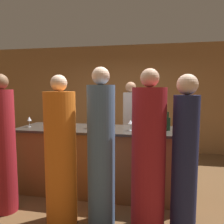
{
  "coord_description": "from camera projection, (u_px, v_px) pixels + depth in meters",
  "views": [
    {
      "loc": [
        0.79,
        -3.3,
        1.64
      ],
      "look_at": [
        0.14,
        0.1,
        1.28
      ],
      "focal_mm": 35.0,
      "sensor_mm": 36.0,
      "label": 1
    }
  ],
  "objects": [
    {
      "name": "ground_plane",
      "position": [
        102.0,
        191.0,
        3.54
      ],
      "size": [
        14.0,
        14.0,
        0.0
      ],
      "primitive_type": "plane",
      "color": "brown"
    },
    {
      "name": "back_wall",
      "position": [
        124.0,
        98.0,
        5.88
      ],
      "size": [
        8.0,
        0.06,
        2.8
      ],
      "color": "olive",
      "rests_on": "ground_plane"
    },
    {
      "name": "bar_counter",
      "position": [
        102.0,
        160.0,
        3.48
      ],
      "size": [
        2.68,
        0.8,
        1.03
      ],
      "color": "brown",
      "rests_on": "ground_plane"
    },
    {
      "name": "bartender",
      "position": [
        130.0,
        131.0,
        4.23
      ],
      "size": [
        0.29,
        0.29,
        1.79
      ],
      "rotation": [
        0.0,
        0.0,
        3.14
      ],
      "color": "#B2B2B7",
      "rests_on": "ground_plane"
    },
    {
      "name": "guest_0",
      "position": [
        185.0,
        159.0,
        2.44
      ],
      "size": [
        0.28,
        0.28,
        1.81
      ],
      "color": "#1E234C",
      "rests_on": "ground_plane"
    },
    {
      "name": "guest_1",
      "position": [
        148.0,
        157.0,
        2.51
      ],
      "size": [
        0.39,
        0.39,
        1.88
      ],
      "color": "maroon",
      "rests_on": "ground_plane"
    },
    {
      "name": "guest_2",
      "position": [
        101.0,
        152.0,
        2.61
      ],
      "size": [
        0.33,
        0.33,
        1.9
      ],
      "color": "#4C6B93",
      "rests_on": "ground_plane"
    },
    {
      "name": "guest_3",
      "position": [
        61.0,
        156.0,
        2.64
      ],
      "size": [
        0.38,
        0.38,
        1.81
      ],
      "color": "orange",
      "rests_on": "ground_plane"
    },
    {
      "name": "guest_4",
      "position": [
        4.0,
        148.0,
        2.89
      ],
      "size": [
        0.3,
        0.3,
        1.84
      ],
      "color": "maroon",
      "rests_on": "ground_plane"
    },
    {
      "name": "wine_bottle_0",
      "position": [
        168.0,
        123.0,
        3.25
      ],
      "size": [
        0.08,
        0.08,
        0.28
      ],
      "color": "black",
      "rests_on": "bar_counter"
    },
    {
      "name": "wine_glass_0",
      "position": [
        139.0,
        123.0,
        3.14
      ],
      "size": [
        0.07,
        0.07,
        0.17
      ],
      "color": "silver",
      "rests_on": "bar_counter"
    },
    {
      "name": "wine_glass_1",
      "position": [
        89.0,
        120.0,
        3.41
      ],
      "size": [
        0.07,
        0.07,
        0.18
      ],
      "color": "silver",
      "rests_on": "bar_counter"
    },
    {
      "name": "wine_glass_2",
      "position": [
        130.0,
        122.0,
        3.23
      ],
      "size": [
        0.08,
        0.08,
        0.16
      ],
      "color": "silver",
      "rests_on": "bar_counter"
    },
    {
      "name": "wine_glass_3",
      "position": [
        29.0,
        119.0,
        3.55
      ],
      "size": [
        0.07,
        0.07,
        0.17
      ],
      "color": "silver",
      "rests_on": "bar_counter"
    }
  ]
}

